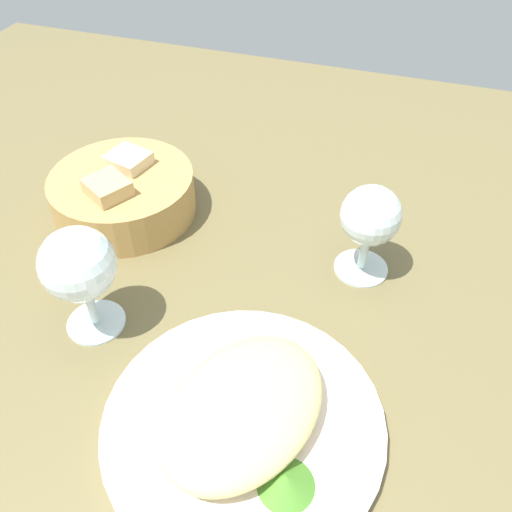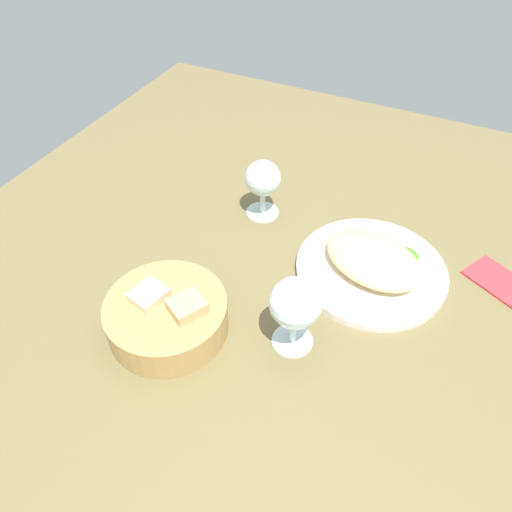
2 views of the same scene
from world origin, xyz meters
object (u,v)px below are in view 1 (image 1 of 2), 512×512
plate (244,424)px  wine_glass_near (370,220)px  wine_glass_far (81,265)px  bread_basket (123,193)px

plate → wine_glass_near: bearing=-15.6°
plate → wine_glass_near: size_ratio=2.20×
plate → wine_glass_far: bearing=70.0°
wine_glass_near → wine_glass_far: 30.72cm
wine_glass_far → wine_glass_near: bearing=-56.9°
bread_basket → wine_glass_near: wine_glass_near is taller
plate → wine_glass_far: wine_glass_far is taller
plate → bread_basket: 35.31cm
wine_glass_near → plate: bearing=164.4°
bread_basket → wine_glass_far: 19.55cm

